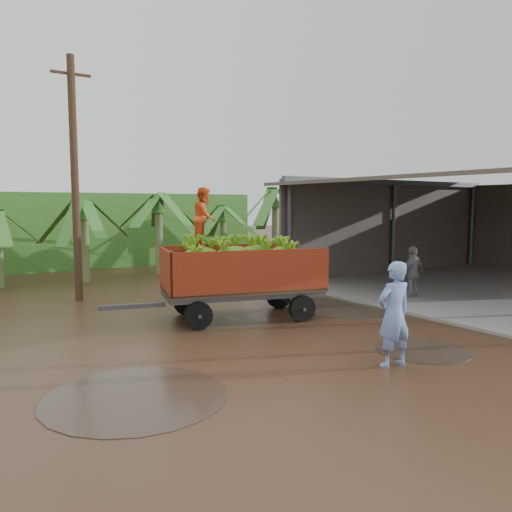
{
  "coord_description": "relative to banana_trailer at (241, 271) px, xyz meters",
  "views": [
    {
      "loc": [
        -5.99,
        -9.24,
        3.07
      ],
      "look_at": [
        1.73,
        2.55,
        1.6
      ],
      "focal_mm": 35.0,
      "sensor_mm": 36.0,
      "label": 1
    }
  ],
  "objects": [
    {
      "name": "hedge_north",
      "position": [
        -2.93,
        13.93,
        0.52
      ],
      "size": [
        22.0,
        3.0,
        3.6
      ],
      "primitive_type": "cube",
      "color": "#2D661E",
      "rests_on": "ground"
    },
    {
      "name": "man_grey",
      "position": [
        6.02,
        -0.78,
        -0.41
      ],
      "size": [
        1.04,
        0.5,
        1.73
      ],
      "primitive_type": "imported",
      "rotation": [
        0.0,
        0.0,
        3.22
      ],
      "color": "gray",
      "rests_on": "ground"
    },
    {
      "name": "banana_trailer",
      "position": [
        0.0,
        0.0,
        0.0
      ],
      "size": [
        5.86,
        3.03,
        3.51
      ],
      "rotation": [
        0.0,
        0.0,
        -0.27
      ],
      "color": "red",
      "rests_on": "ground"
    },
    {
      "name": "utility_pole",
      "position": [
        -3.05,
        4.94,
        2.58
      ],
      "size": [
        1.2,
        0.24,
        7.6
      ],
      "color": "#47301E",
      "rests_on": "ground"
    },
    {
      "name": "man_blue",
      "position": [
        0.29,
        -5.03,
        -0.27
      ],
      "size": [
        0.78,
        0.56,
        2.01
      ],
      "primitive_type": "imported",
      "rotation": [
        0.0,
        0.0,
        3.03
      ],
      "color": "#738FD2",
      "rests_on": "ground"
    },
    {
      "name": "ground",
      "position": [
        -0.93,
        -2.07,
        -1.28
      ],
      "size": [
        100.0,
        100.0,
        0.0
      ],
      "primitive_type": "plane",
      "color": "black",
      "rests_on": "ground"
    },
    {
      "name": "packing_shed",
      "position": [
        10.84,
        -0.3,
        1.23
      ],
      "size": [
        12.78,
        10.8,
        4.76
      ],
      "color": "gray",
      "rests_on": "ground"
    }
  ]
}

